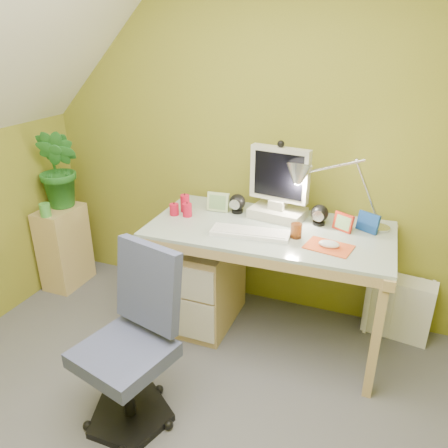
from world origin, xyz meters
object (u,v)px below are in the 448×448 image
(potted_plant, at_px, (60,169))
(task_chair, at_px, (123,354))
(desk, at_px, (267,283))
(monitor, at_px, (279,182))
(radiator, at_px, (398,307))
(side_ledge, at_px, (65,247))
(desk_lamp, at_px, (355,177))

(potted_plant, height_order, task_chair, potted_plant)
(desk, xyz_separation_m, potted_plant, (-1.65, 0.09, 0.56))
(monitor, bearing_deg, task_chair, -103.61)
(task_chair, bearing_deg, radiator, 58.99)
(desk, height_order, task_chair, task_chair)
(task_chair, bearing_deg, desk, 78.49)
(potted_plant, bearing_deg, task_chair, -41.49)
(desk, relative_size, task_chair, 1.71)
(side_ledge, relative_size, radiator, 1.56)
(side_ledge, bearing_deg, potted_plant, 61.08)
(monitor, xyz_separation_m, desk_lamp, (0.45, 0.00, 0.08))
(monitor, xyz_separation_m, side_ledge, (-1.68, -0.14, -0.70))
(monitor, height_order, potted_plant, monitor)
(desk_lamp, bearing_deg, task_chair, -126.07)
(desk, xyz_separation_m, task_chair, (-0.46, -0.96, 0.04))
(monitor, height_order, radiator, monitor)
(radiator, bearing_deg, desk_lamp, -151.71)
(radiator, bearing_deg, monitor, -162.62)
(desk, distance_m, desk_lamp, 0.87)
(side_ledge, xyz_separation_m, potted_plant, (0.03, 0.05, 0.63))
(potted_plant, distance_m, radiator, 2.60)
(desk_lamp, xyz_separation_m, radiator, (0.37, 0.14, -0.90))
(desk, xyz_separation_m, side_ledge, (-1.68, 0.04, -0.07))
(desk, height_order, side_ledge, desk)
(desk, xyz_separation_m, desk_lamp, (0.45, 0.18, 0.72))
(potted_plant, bearing_deg, radiator, 5.20)
(side_ledge, height_order, potted_plant, potted_plant)
(side_ledge, bearing_deg, task_chair, -39.47)
(monitor, relative_size, potted_plant, 0.79)
(monitor, bearing_deg, desk, -81.71)
(monitor, relative_size, radiator, 1.14)
(monitor, distance_m, task_chair, 1.37)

